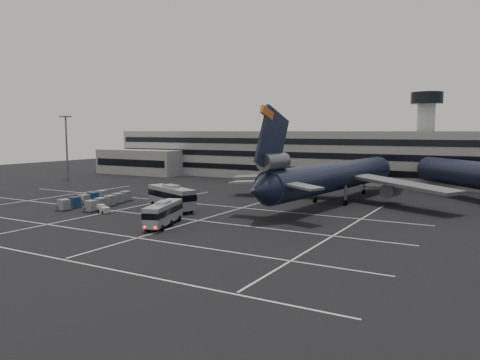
{
  "coord_description": "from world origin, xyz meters",
  "views": [
    {
      "loc": [
        53.89,
        -55.72,
        14.06
      ],
      "look_at": [
        10.96,
        19.06,
        5.0
      ],
      "focal_mm": 35.0,
      "sensor_mm": 36.0,
      "label": 1
    }
  ],
  "objects_px": {
    "tug_a": "(71,203)",
    "uld_cluster": "(97,200)",
    "bus_near": "(163,212)",
    "trijet_main": "(334,176)",
    "bus_far": "(171,196)"
  },
  "relations": [
    {
      "from": "tug_a",
      "to": "uld_cluster",
      "type": "height_order",
      "value": "uld_cluster"
    },
    {
      "from": "bus_near",
      "to": "uld_cluster",
      "type": "bearing_deg",
      "value": 141.05
    },
    {
      "from": "trijet_main",
      "to": "uld_cluster",
      "type": "bearing_deg",
      "value": -140.04
    },
    {
      "from": "bus_far",
      "to": "uld_cluster",
      "type": "height_order",
      "value": "bus_far"
    },
    {
      "from": "bus_near",
      "to": "tug_a",
      "type": "xyz_separation_m",
      "value": [
        -26.77,
        5.63,
        -1.36
      ]
    },
    {
      "from": "bus_near",
      "to": "bus_far",
      "type": "bearing_deg",
      "value": 105.15
    },
    {
      "from": "bus_far",
      "to": "uld_cluster",
      "type": "xyz_separation_m",
      "value": [
        -15.34,
        -3.21,
        -1.48
      ]
    },
    {
      "from": "bus_near",
      "to": "trijet_main",
      "type": "bearing_deg",
      "value": 48.26
    },
    {
      "from": "trijet_main",
      "to": "bus_near",
      "type": "distance_m",
      "value": 37.11
    },
    {
      "from": "uld_cluster",
      "to": "trijet_main",
      "type": "bearing_deg",
      "value": 33.58
    },
    {
      "from": "trijet_main",
      "to": "bus_far",
      "type": "distance_m",
      "value": 31.64
    },
    {
      "from": "bus_near",
      "to": "tug_a",
      "type": "distance_m",
      "value": 27.39
    },
    {
      "from": "trijet_main",
      "to": "bus_far",
      "type": "height_order",
      "value": "trijet_main"
    },
    {
      "from": "bus_near",
      "to": "tug_a",
      "type": "bearing_deg",
      "value": 149.79
    },
    {
      "from": "bus_near",
      "to": "uld_cluster",
      "type": "height_order",
      "value": "bus_near"
    }
  ]
}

